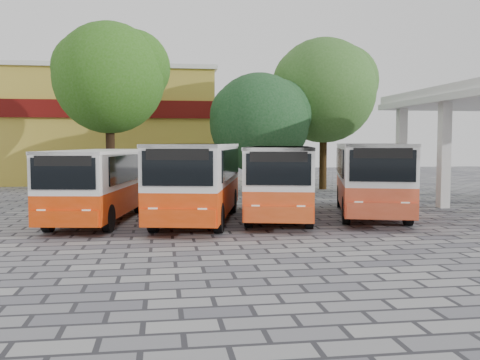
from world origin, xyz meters
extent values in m
plane|color=#56565F|center=(0.00, 0.00, 0.00)|extent=(90.00, 90.00, 0.00)
cube|color=silver|center=(7.85, 10.50, 2.50)|extent=(0.45, 0.45, 5.00)
cube|color=#B19831|center=(-11.00, 26.00, 4.00)|extent=(20.00, 10.00, 8.00)
cube|color=#590C0A|center=(-11.00, 20.90, 5.20)|extent=(20.00, 0.20, 1.20)
cube|color=silver|center=(-11.00, 26.00, 8.15)|extent=(20.40, 10.40, 0.30)
cube|color=#DA3805|center=(-7.01, 4.09, 0.83)|extent=(3.38, 7.59, 0.96)
cube|color=white|center=(-7.01, 4.09, 1.98)|extent=(3.38, 7.59, 1.35)
cube|color=white|center=(-7.01, 4.09, 2.60)|extent=(3.42, 7.60, 0.11)
cube|color=black|center=(-8.13, 4.09, 2.00)|extent=(1.05, 5.97, 0.96)
cube|color=black|center=(-5.89, 4.09, 2.00)|extent=(1.05, 5.97, 0.96)
cube|color=black|center=(-7.01, 0.40, 2.00)|extent=(1.95, 0.38, 0.96)
cube|color=black|center=(-7.01, 0.40, 2.38)|extent=(1.73, 0.35, 0.31)
cylinder|color=black|center=(-8.00, 1.70, 0.46)|extent=(0.26, 0.92, 0.92)
cylinder|color=black|center=(-6.02, 1.70, 0.46)|extent=(0.26, 0.92, 0.92)
cylinder|color=black|center=(-8.00, 6.47, 0.46)|extent=(0.26, 0.92, 0.92)
cylinder|color=black|center=(-6.02, 6.47, 0.46)|extent=(0.26, 0.92, 0.92)
cube|color=#E73D08|center=(-3.36, 3.61, 0.90)|extent=(4.04, 8.28, 1.04)
cube|color=white|center=(-3.36, 3.61, 2.15)|extent=(4.04, 8.28, 1.46)
cube|color=white|center=(-3.36, 3.61, 2.82)|extent=(4.09, 8.29, 0.12)
cube|color=black|center=(-4.57, 3.61, 2.17)|extent=(1.46, 6.41, 1.04)
cube|color=black|center=(-2.15, 3.61, 2.17)|extent=(1.46, 6.41, 1.04)
cube|color=black|center=(-3.36, -0.38, 2.17)|extent=(2.10, 0.51, 1.04)
cube|color=black|center=(-3.36, -0.38, 2.58)|extent=(1.86, 0.47, 0.34)
cylinder|color=black|center=(-4.43, 1.03, 0.50)|extent=(0.28, 0.99, 0.99)
cylinder|color=black|center=(-2.29, 1.03, 0.50)|extent=(0.28, 0.99, 0.99)
cylinder|color=black|center=(-4.43, 6.20, 0.50)|extent=(0.28, 0.99, 0.99)
cylinder|color=black|center=(-2.29, 6.20, 0.50)|extent=(0.28, 0.99, 0.99)
cube|color=#DA4816|center=(-0.14, 4.00, 0.87)|extent=(4.02, 7.97, 1.00)
cube|color=white|center=(-0.14, 4.00, 2.07)|extent=(4.02, 7.97, 1.41)
cube|color=white|center=(-0.14, 4.00, 2.72)|extent=(4.07, 7.99, 0.11)
cube|color=black|center=(-1.31, 4.00, 2.08)|extent=(1.53, 6.15, 1.00)
cube|color=black|center=(1.03, 4.00, 2.08)|extent=(1.53, 6.15, 1.00)
cube|color=black|center=(-0.14, 0.15, 2.08)|extent=(2.01, 0.53, 1.00)
cube|color=black|center=(-0.14, 0.15, 2.49)|extent=(1.78, 0.48, 0.33)
cylinder|color=black|center=(-1.17, 1.51, 0.48)|extent=(0.27, 0.96, 0.96)
cylinder|color=black|center=(0.89, 1.51, 0.48)|extent=(0.27, 0.96, 0.96)
cylinder|color=black|center=(-1.17, 6.48, 0.48)|extent=(0.27, 0.96, 0.96)
cylinder|color=black|center=(0.89, 6.48, 0.48)|extent=(0.27, 0.96, 0.96)
cube|color=#DB4E29|center=(3.64, 4.27, 0.90)|extent=(4.57, 8.31, 1.04)
cube|color=white|center=(3.64, 4.27, 2.15)|extent=(4.57, 8.31, 1.46)
cube|color=white|center=(3.64, 4.27, 2.83)|extent=(4.62, 8.33, 0.12)
cube|color=black|center=(2.42, 4.27, 2.17)|extent=(1.93, 6.31, 1.04)
cube|color=black|center=(4.85, 4.27, 2.17)|extent=(1.93, 6.31, 1.04)
cube|color=black|center=(3.64, 0.27, 2.17)|extent=(2.06, 0.66, 1.04)
cube|color=black|center=(3.64, 0.27, 2.59)|extent=(1.83, 0.60, 0.34)
cylinder|color=black|center=(2.56, 1.68, 0.50)|extent=(0.28, 1.00, 1.00)
cylinder|color=black|center=(4.71, 1.68, 0.50)|extent=(0.28, 1.00, 1.00)
cylinder|color=black|center=(2.56, 6.86, 0.50)|extent=(0.28, 1.00, 1.00)
cylinder|color=black|center=(4.71, 6.86, 0.50)|extent=(0.28, 1.00, 1.00)
cylinder|color=black|center=(-7.51, 14.33, 2.29)|extent=(0.50, 0.50, 4.58)
sphere|color=#275C11|center=(-7.51, 14.33, 6.50)|extent=(6.13, 6.13, 6.13)
sphere|color=#275C11|center=(-6.29, 14.63, 7.11)|extent=(4.29, 4.29, 4.29)
sphere|color=#275C11|center=(-8.59, 14.13, 6.96)|extent=(3.98, 3.98, 3.98)
cylinder|color=#442715|center=(0.92, 14.36, 1.58)|extent=(0.38, 0.38, 3.17)
sphere|color=#143C19|center=(0.92, 14.36, 4.07)|extent=(5.76, 5.76, 5.76)
sphere|color=#143C19|center=(2.07, 14.66, 4.65)|extent=(4.03, 4.03, 4.03)
sphere|color=#143C19|center=(-0.09, 14.16, 4.51)|extent=(3.74, 3.74, 3.74)
cylinder|color=#34230E|center=(5.35, 16.25, 2.23)|extent=(0.47, 0.47, 4.46)
sphere|color=#2F5D1E|center=(5.35, 16.25, 6.17)|extent=(6.50, 6.50, 6.50)
sphere|color=#2F5D1E|center=(6.65, 16.55, 6.82)|extent=(4.55, 4.55, 4.55)
sphere|color=#2F5D1E|center=(4.22, 16.05, 6.66)|extent=(4.23, 4.23, 4.23)
camera|label=1|loc=(-4.67, -16.20, 2.93)|focal=40.00mm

